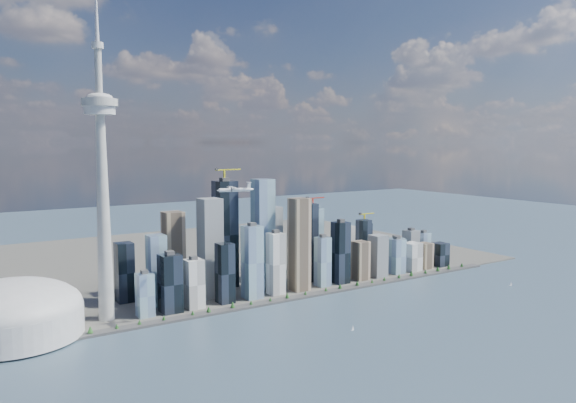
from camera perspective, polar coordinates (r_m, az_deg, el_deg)
ground at (r=860.20m, az=8.42°, el=-13.90°), size 4000.00×4000.00×0.00m
seawall at (r=1050.52m, az=-0.76°, el=-10.01°), size 1100.00×22.00×4.00m
land at (r=1440.67m, az=-10.39°, el=-5.72°), size 1400.00×900.00×3.00m
shoreline_trees at (r=1048.67m, az=-0.76°, el=-9.66°), size 960.53×7.20×8.80m
skyscraper_cluster at (r=1136.08m, az=-0.55°, el=-5.06°), size 736.00×142.00×239.39m
needle_tower at (r=946.67m, az=-18.37°, el=2.31°), size 56.00×56.00×550.50m
dome_stadium at (r=944.25m, az=-26.18°, el=-10.13°), size 200.00×200.00×86.00m
airplane at (r=879.73m, az=-5.38°, el=1.24°), size 59.65×53.08×14.63m
sailboat_west at (r=903.45m, az=6.59°, el=-12.70°), size 6.12×2.49×8.44m
sailboat_east at (r=1248.06m, az=21.70°, el=-7.81°), size 6.92×2.53×9.56m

